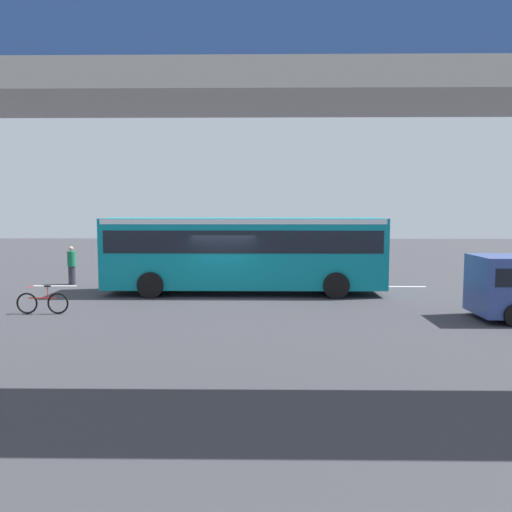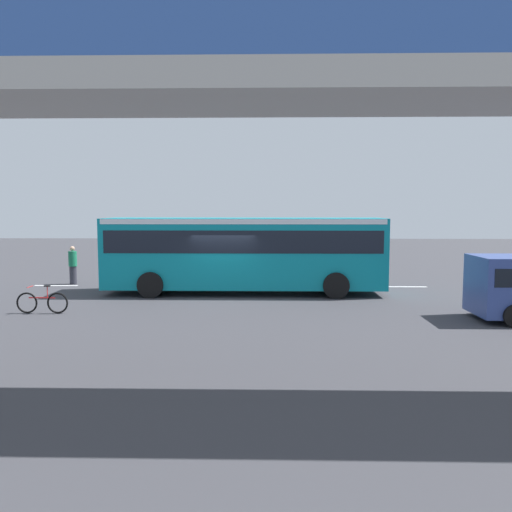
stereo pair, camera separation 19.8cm
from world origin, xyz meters
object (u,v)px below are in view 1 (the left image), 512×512
(pedestrian, at_px, (72,266))
(traffic_sign, at_px, (284,244))
(city_bus, at_px, (244,248))
(bicycle_red, at_px, (43,303))

(pedestrian, height_order, traffic_sign, traffic_sign)
(city_bus, relative_size, traffic_sign, 4.12)
(city_bus, xyz_separation_m, bicycle_red, (6.64, 4.41, -1.51))
(bicycle_red, distance_m, pedestrian, 6.95)
(city_bus, bearing_deg, bicycle_red, 33.56)
(traffic_sign, bearing_deg, bicycle_red, 39.76)
(bicycle_red, bearing_deg, traffic_sign, -140.24)
(bicycle_red, xyz_separation_m, traffic_sign, (-8.42, -7.01, 1.52))
(bicycle_red, relative_size, traffic_sign, 0.63)
(traffic_sign, bearing_deg, city_bus, 55.61)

